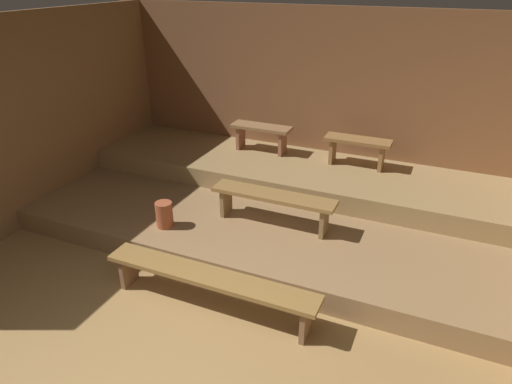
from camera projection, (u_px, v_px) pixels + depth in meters
name	position (u px, v px, depth m)	size (l,w,h in m)	color
ground	(254.00, 257.00, 5.42)	(6.83, 5.40, 0.08)	#9B7645
wall_back	(318.00, 100.00, 6.75)	(6.83, 0.06, 2.60)	brown
wall_left	(40.00, 118.00, 5.93)	(0.06, 5.40, 2.60)	brown
platform_lower	(279.00, 214.00, 6.01)	(6.03, 2.99, 0.27)	#926F49
platform_middle	(299.00, 174.00, 6.53)	(6.03, 1.42, 0.27)	#9B7C4E
bench_floor_center	(209.00, 280.00, 4.41)	(2.20, 0.30, 0.40)	olive
bench_lower_center	(273.00, 200.00, 5.38)	(1.50, 0.30, 0.40)	olive
bench_middle_left	(261.00, 132.00, 6.86)	(0.91, 0.30, 0.40)	olive
bench_middle_right	(357.00, 146.00, 6.34)	(0.91, 0.30, 0.40)	olive
pail_lower	(164.00, 215.00, 5.40)	(0.20, 0.20, 0.31)	#9E4C2D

